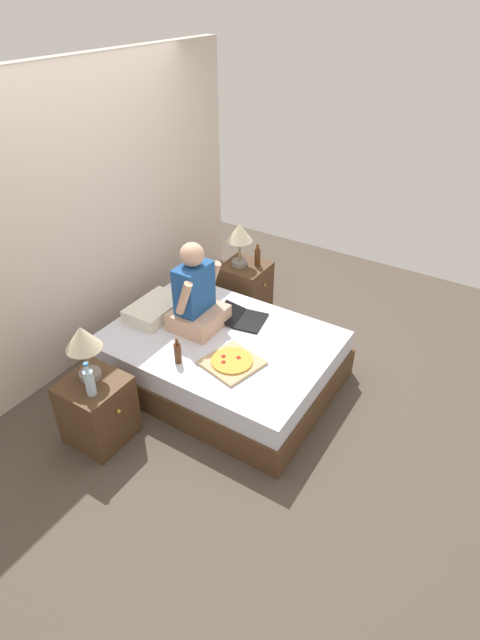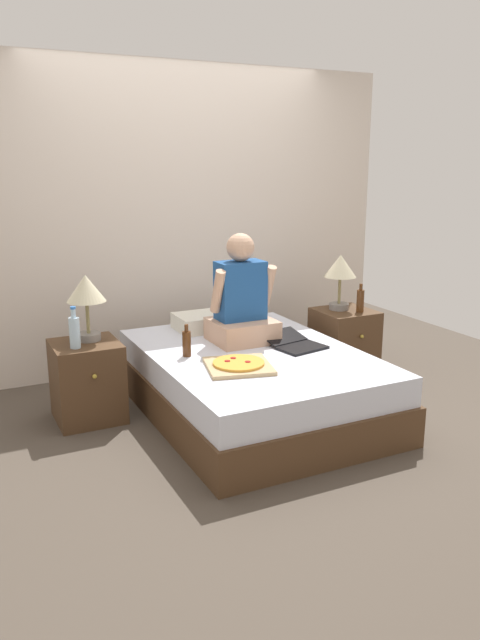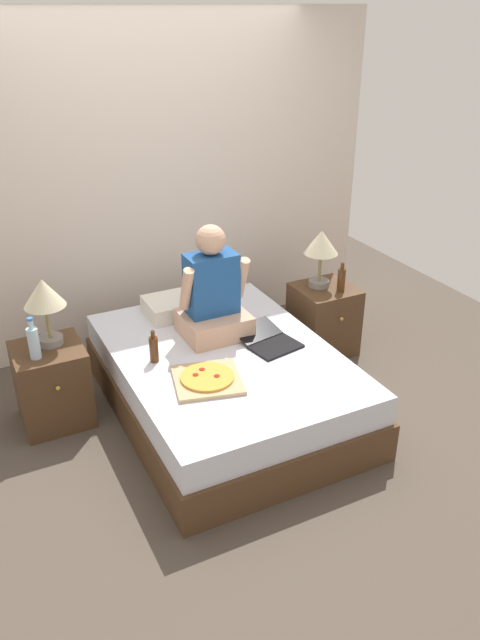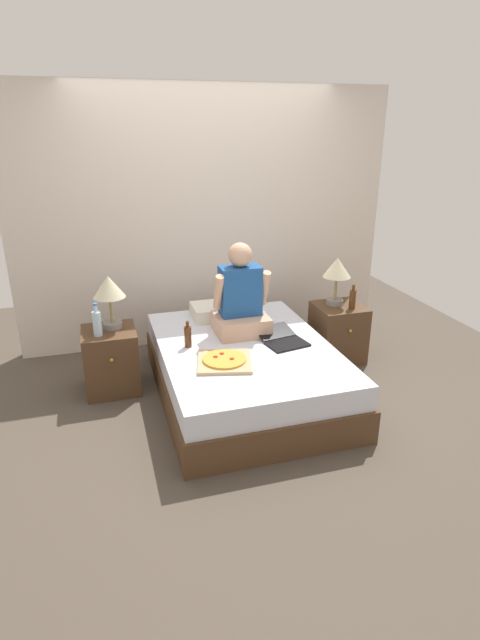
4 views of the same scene
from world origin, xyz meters
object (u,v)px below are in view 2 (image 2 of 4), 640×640
person_seated (276,298)px  laptop (345,332)px  beer_bottle (325,247)px  lamp_on_left_nightstand (130,334)px  nightstand_left (146,422)px  pizza_box (332,375)px  nightstand_right (311,288)px  bed (311,374)px  water_bottle (139,380)px  lamp_on_right_nightstand (303,222)px

person_seated → laptop: size_ratio=1.63×
beer_bottle → person_seated: (-1.05, -0.17, 0.04)m
lamp_on_left_nightstand → beer_bottle: (2.14, -0.15, -0.23)m
nightstand_left → beer_bottle: (2.18, -0.10, 0.39)m
pizza_box → nightstand_right: bearing=34.7°
laptop → person_seated: bearing=115.3°
bed → nightstand_right: 1.22m
lamp_on_left_nightstand → water_bottle: size_ratio=1.63×
nightstand_right → beer_bottle: (0.07, -0.10, 0.39)m
nightstand_left → lamp_on_right_nightstand: bearing=1.4°
nightstand_left → lamp_on_right_nightstand: lamp_on_right_nightstand is taller
laptop → beer_bottle: bearing=36.7°
nightstand_left → laptop: (1.34, -0.73, 0.16)m
lamp_on_left_nightstand → bed: bearing=-32.8°
pizza_box → bed: bearing=50.9°
lamp_on_right_nightstand → bed: bearing=-147.4°
nightstand_left → nightstand_right: same height
lamp_on_left_nightstand → nightstand_right: lamp_on_left_nightstand is taller
lamp_on_left_nightstand → nightstand_right: 2.16m
person_seated → lamp_on_right_nightstand: bearing=18.7°
nightstand_left → nightstand_right: size_ratio=1.00×
water_bottle → bed: bearing=-24.4°
person_seated → laptop: (0.21, -0.45, -0.27)m
water_bottle → pizza_box: (0.90, -0.81, -0.24)m
bed → laptop: size_ratio=3.96×
nightstand_left → lamp_on_left_nightstand: (0.04, 0.05, 0.62)m
lamp_on_left_nightstand → nightstand_right: size_ratio=0.77×
lamp_on_left_nightstand → pizza_box: size_ratio=0.94×
nightstand_left → pizza_box: (0.82, -0.90, 0.16)m
bed → pizza_box: bearing=-129.1°
lamp_on_right_nightstand → nightstand_left: bearing=-178.6°
person_seated → pizza_box: (-0.31, -0.62, -0.27)m
lamp_on_left_nightstand → person_seated: (1.09, -0.32, -0.19)m
lamp_on_right_nightstand → beer_bottle: 0.29m
water_bottle → person_seated: (1.21, -0.18, 0.03)m
lamp_on_right_nightstand → laptop: 1.16m
lamp_on_right_nightstand → nightstand_right: bearing=-59.1°
bed → pizza_box: (-0.24, -0.29, 0.24)m
lamp_on_right_nightstand → pizza_box: size_ratio=0.94×
person_seated → lamp_on_left_nightstand: bearing=163.5°
nightstand_right → laptop: size_ratio=1.21×
lamp_on_left_nightstand → beer_bottle: 2.16m
bed → person_seated: bearing=77.8°
laptop → pizza_box: size_ratio=1.00×
nightstand_right → lamp_on_right_nightstand: lamp_on_right_nightstand is taller
water_bottle → lamp_on_right_nightstand: (2.16, 0.14, 0.22)m
beer_bottle → pizza_box: bearing=-149.7°
bed → beer_bottle: beer_bottle is taller
lamp_on_left_nightstand → nightstand_right: (2.07, -0.05, -0.62)m
lamp_on_left_nightstand → nightstand_right: bearing=-1.4°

